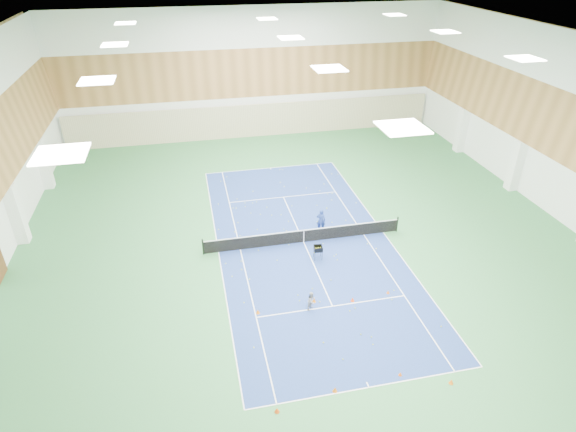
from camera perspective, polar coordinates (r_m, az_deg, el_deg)
The scene contains 19 objects.
ground at distance 31.12m, azimuth 1.87°, elevation -3.13°, with size 40.00×40.00×0.00m, color #30703D.
room_shell at distance 28.29m, azimuth 2.07°, elevation 7.10°, with size 36.00×40.00×12.00m, color white, non-canonical shape.
wood_cladding at distance 27.57m, azimuth 2.14°, elevation 10.93°, with size 36.00×40.00×8.00m, color #A26E3C, non-canonical shape.
ceiling_light_grid at distance 26.55m, azimuth 2.31°, elevation 18.95°, with size 21.40×25.40×0.06m, color white, non-canonical shape.
court_surface at distance 31.12m, azimuth 1.87°, elevation -3.12°, with size 10.97×23.77×0.01m, color navy.
tennis_balls_scatter at distance 31.09m, azimuth 1.87°, elevation -3.06°, with size 10.57×22.77×0.07m, color #BDCE23, non-canonical shape.
tennis_net at distance 30.82m, azimuth 1.88°, elevation -2.27°, with size 12.80×0.10×1.10m, color black, non-canonical shape.
back_curtain at distance 47.99m, azimuth -3.89°, elevation 11.22°, with size 35.40×0.16×3.20m, color #C6B793.
coach at distance 31.95m, azimuth 3.93°, elevation -0.51°, with size 0.59×0.39×1.63m, color navy.
child_court at distance 25.64m, azimuth 2.83°, elevation -10.00°, with size 0.52×0.41×1.07m, color gray.
ball_cart at distance 29.37m, azimuth 3.57°, elevation -4.35°, with size 0.53×0.53×0.92m, color black, non-canonical shape.
cone_svc_a at distance 25.65m, azimuth -3.59°, elevation -11.23°, with size 0.22×0.22×0.25m, color orange.
cone_svc_b at distance 26.32m, azimuth 3.11°, elevation -9.94°, with size 0.23×0.23×0.25m, color orange.
cone_svc_c at distance 26.57m, azimuth 7.66°, elevation -9.77°, with size 0.22×0.22×0.24m, color #FF410D.
cone_svc_d at distance 27.43m, azimuth 11.78°, elevation -8.80°, with size 0.18×0.18×0.20m, color #FE600D.
cone_base_a at distance 21.43m, azimuth -1.31°, elevation -21.99°, with size 0.22×0.22×0.25m, color #DB420B.
cone_base_b at distance 22.17m, azimuth 5.59°, elevation -19.78°, with size 0.23×0.23×0.25m, color orange.
cone_base_c at distance 23.23m, azimuth 13.17°, elevation -17.75°, with size 0.17×0.17×0.19m, color #ED590C.
cone_base_d at distance 23.49m, azimuth 18.80°, elevation -18.08°, with size 0.21×0.21×0.23m, color #FF660D.
Camera 1 is at (-6.53, -25.23, 17.01)m, focal length 30.00 mm.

